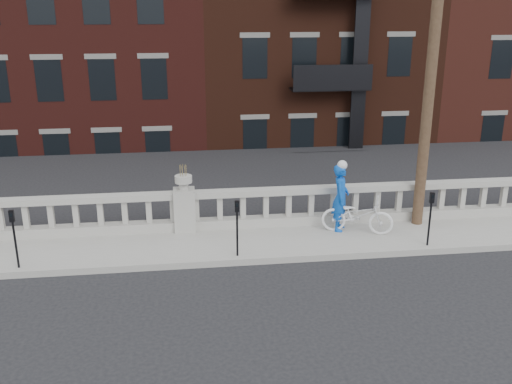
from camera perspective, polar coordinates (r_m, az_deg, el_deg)
ground at (r=11.59m, az=-6.78°, el=-11.72°), size 120.00×120.00×0.00m
sidewalk at (r=14.24m, az=-7.00°, el=-5.43°), size 32.00×2.20×0.15m
balustrade at (r=14.91m, az=-7.14°, el=-1.98°), size 28.00×0.34×1.03m
planter_pedestal at (r=14.85m, az=-7.17°, el=-1.29°), size 0.55×0.55×1.76m
lower_level at (r=33.25m, az=-6.67°, el=12.79°), size 80.00×44.00×20.80m
utility_pole at (r=14.98m, az=17.49°, el=15.44°), size 1.60×0.28×10.00m
parking_meter_b at (r=13.64m, az=-23.05°, el=-3.75°), size 0.10×0.09×1.36m
parking_meter_c at (r=13.16m, az=-1.91°, el=-3.01°), size 0.10×0.09×1.36m
parking_meter_d at (r=14.34m, az=17.05°, el=-2.00°), size 0.10×0.09×1.36m
bicycle at (r=14.83m, az=10.10°, el=-2.29°), size 1.93×1.20×0.96m
cyclist at (r=14.84m, az=8.46°, el=-0.55°), size 0.63×0.75×1.76m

